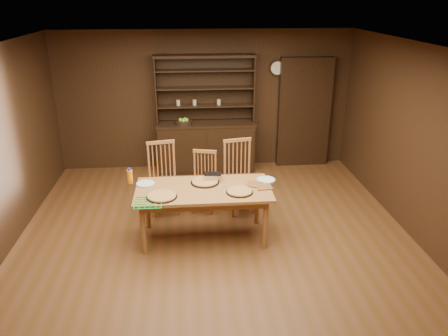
{
  "coord_description": "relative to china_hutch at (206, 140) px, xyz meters",
  "views": [
    {
      "loc": [
        -0.33,
        -5.13,
        3.2
      ],
      "look_at": [
        0.14,
        0.4,
        0.96
      ],
      "focal_mm": 35.0,
      "sensor_mm": 36.0,
      "label": 1
    }
  ],
  "objects": [
    {
      "name": "pot_holder_a",
      "position": [
        0.66,
        -2.57,
        0.16
      ],
      "size": [
        0.22,
        0.22,
        0.02
      ],
      "primitive_type": "cube",
      "rotation": [
        0.0,
        0.0,
        0.08
      ],
      "color": "red",
      "rests_on": "dining_table"
    },
    {
      "name": "chair_center",
      "position": [
        -0.11,
        -1.64,
        -0.09
      ],
      "size": [
        0.47,
        0.45,
        0.95
      ],
      "rotation": [
        0.0,
        0.0,
        -0.24
      ],
      "color": "#AB703A",
      "rests_on": "floor"
    },
    {
      "name": "pizza_left",
      "position": [
        -0.7,
        -2.77,
        0.17
      ],
      "size": [
        0.4,
        0.4,
        0.04
      ],
      "color": "black",
      "rests_on": "dining_table"
    },
    {
      "name": "room_shell",
      "position": [
        0.0,
        -2.75,
        0.98
      ],
      "size": [
        6.0,
        6.0,
        6.0
      ],
      "color": "white",
      "rests_on": "floor"
    },
    {
      "name": "plate_left",
      "position": [
        -0.94,
        -2.33,
        0.16
      ],
      "size": [
        0.26,
        0.26,
        0.02
      ],
      "color": "silver",
      "rests_on": "dining_table"
    },
    {
      "name": "chair_right",
      "position": [
        0.43,
        -1.7,
        0.01
      ],
      "size": [
        0.54,
        0.53,
        1.13
      ],
      "rotation": [
        0.0,
        0.0,
        0.2
      ],
      "color": "#AB703A",
      "rests_on": "floor"
    },
    {
      "name": "pizza_right",
      "position": [
        0.32,
        -2.71,
        0.17
      ],
      "size": [
        0.36,
        0.36,
        0.04
      ],
      "color": "black",
      "rests_on": "dining_table"
    },
    {
      "name": "juice_bottle",
      "position": [
        -1.15,
        -2.27,
        0.26
      ],
      "size": [
        0.08,
        0.08,
        0.22
      ],
      "color": "orange",
      "rests_on": "dining_table"
    },
    {
      "name": "foil_dish",
      "position": [
        -0.01,
        -2.26,
        0.2
      ],
      "size": [
        0.25,
        0.2,
        0.09
      ],
      "primitive_type": "cube",
      "rotation": [
        0.0,
        0.0,
        -0.12
      ],
      "color": "silver",
      "rests_on": "dining_table"
    },
    {
      "name": "china_hutch",
      "position": [
        0.0,
        0.0,
        0.0
      ],
      "size": [
        1.84,
        0.52,
        2.17
      ],
      "color": "black",
      "rests_on": "floor"
    },
    {
      "name": "pot_holder_b",
      "position": [
        0.55,
        -2.48,
        0.16
      ],
      "size": [
        0.26,
        0.26,
        0.02
      ],
      "primitive_type": "cube",
      "rotation": [
        0.0,
        0.0,
        -0.36
      ],
      "color": "red",
      "rests_on": "dining_table"
    },
    {
      "name": "pizza_center",
      "position": [
        -0.12,
        -2.35,
        0.17
      ],
      "size": [
        0.4,
        0.4,
        0.04
      ],
      "color": "black",
      "rests_on": "dining_table"
    },
    {
      "name": "plate_right",
      "position": [
        0.73,
        -2.34,
        0.16
      ],
      "size": [
        0.27,
        0.27,
        0.02
      ],
      "color": "silver",
      "rests_on": "dining_table"
    },
    {
      "name": "doorway",
      "position": [
        1.9,
        0.15,
        0.45
      ],
      "size": [
        1.0,
        0.18,
        2.1
      ],
      "primitive_type": "cube",
      "color": "black",
      "rests_on": "floor"
    },
    {
      "name": "fruit_bowl",
      "position": [
        -0.41,
        -0.07,
        0.39
      ],
      "size": [
        0.3,
        0.3,
        0.12
      ],
      "color": "black",
      "rests_on": "china_hutch"
    },
    {
      "name": "wall_clock",
      "position": [
        1.35,
        0.2,
        1.3
      ],
      "size": [
        0.3,
        0.05,
        0.3
      ],
      "color": "black",
      "rests_on": "room_shell"
    },
    {
      "name": "cooling_rack",
      "position": [
        -0.86,
        -2.92,
        0.16
      ],
      "size": [
        0.34,
        0.34,
        0.02
      ],
      "primitive_type": null,
      "rotation": [
        0.0,
        0.0,
        -0.0
      ],
      "color": "green",
      "rests_on": "dining_table"
    },
    {
      "name": "chair_left",
      "position": [
        -0.74,
        -1.63,
        -0.0
      ],
      "size": [
        0.53,
        0.51,
        1.11
      ],
      "rotation": [
        0.0,
        0.0,
        0.19
      ],
      "color": "#AB703A",
      "rests_on": "floor"
    },
    {
      "name": "dining_table",
      "position": [
        -0.16,
        -2.54,
        0.07
      ],
      "size": [
        1.82,
        0.91,
        0.75
      ],
      "color": "#A17138",
      "rests_on": "floor"
    },
    {
      "name": "floor",
      "position": [
        0.0,
        -2.75,
        -0.6
      ],
      "size": [
        6.0,
        6.0,
        0.0
      ],
      "primitive_type": "plane",
      "color": "brown",
      "rests_on": "ground"
    }
  ]
}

